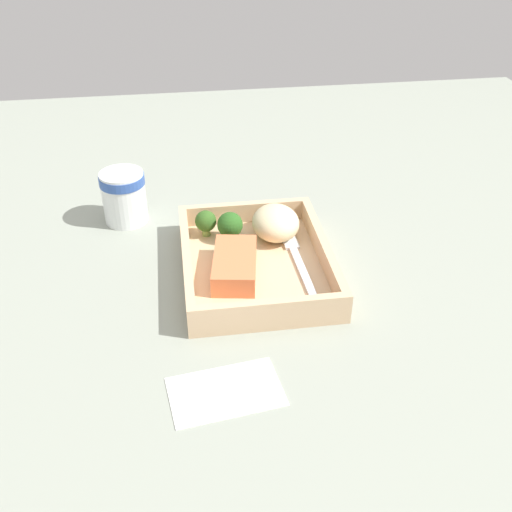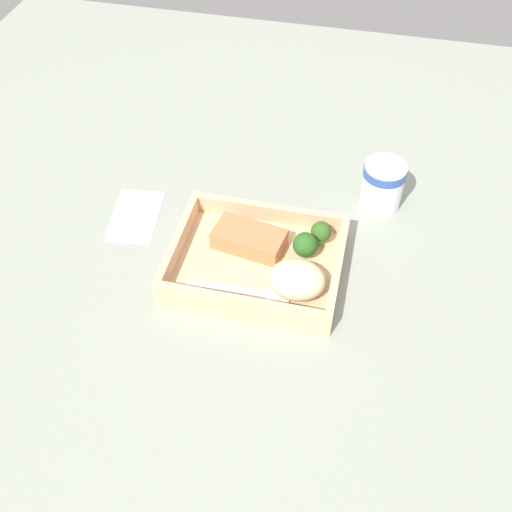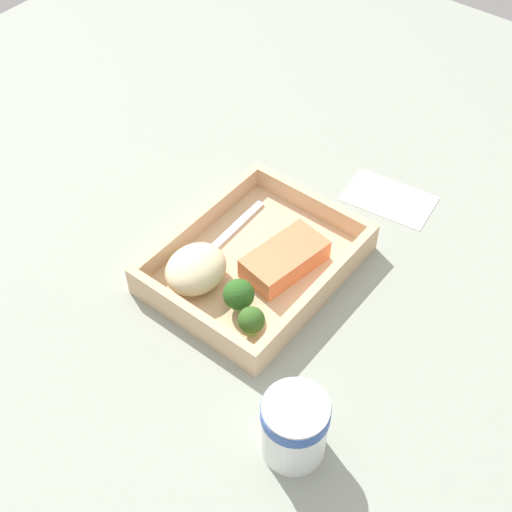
% 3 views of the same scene
% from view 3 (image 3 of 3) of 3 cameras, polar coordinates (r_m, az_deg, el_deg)
% --- Properties ---
extents(ground_plane, '(1.60, 1.60, 0.02)m').
position_cam_3_polar(ground_plane, '(0.95, -0.00, -1.49)').
color(ground_plane, gray).
extents(takeout_tray, '(0.26, 0.21, 0.01)m').
position_cam_3_polar(takeout_tray, '(0.94, -0.00, -0.86)').
color(takeout_tray, '#D2AE85').
rests_on(takeout_tray, ground_plane).
extents(tray_rim, '(0.26, 0.21, 0.03)m').
position_cam_3_polar(tray_rim, '(0.92, -0.00, 0.04)').
color(tray_rim, '#D2AE85').
rests_on(tray_rim, takeout_tray).
extents(salmon_fillet, '(0.12, 0.08, 0.03)m').
position_cam_3_polar(salmon_fillet, '(0.92, 2.31, -0.25)').
color(salmon_fillet, '#E27648').
rests_on(salmon_fillet, takeout_tray).
extents(mashed_potatoes, '(0.08, 0.07, 0.05)m').
position_cam_3_polar(mashed_potatoes, '(0.90, -4.84, -1.04)').
color(mashed_potatoes, beige).
rests_on(mashed_potatoes, takeout_tray).
extents(broccoli_floret_1, '(0.04, 0.04, 0.05)m').
position_cam_3_polar(broccoli_floret_1, '(0.87, -1.39, -3.14)').
color(broccoli_floret_1, '#7FA865').
rests_on(broccoli_floret_1, takeout_tray).
extents(broccoli_floret_2, '(0.03, 0.03, 0.04)m').
position_cam_3_polar(broccoli_floret_2, '(0.85, -0.38, -5.18)').
color(broccoli_floret_2, '#799F4F').
rests_on(broccoli_floret_2, takeout_tray).
extents(fork, '(0.16, 0.02, 0.00)m').
position_cam_3_polar(fork, '(0.96, -2.75, 1.29)').
color(fork, silver).
rests_on(fork, takeout_tray).
extents(paper_cup, '(0.07, 0.07, 0.09)m').
position_cam_3_polar(paper_cup, '(0.76, 3.10, -13.38)').
color(paper_cup, white).
rests_on(paper_cup, ground_plane).
extents(receipt_slip, '(0.09, 0.14, 0.00)m').
position_cam_3_polar(receipt_slip, '(1.06, 10.60, 4.54)').
color(receipt_slip, white).
rests_on(receipt_slip, ground_plane).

